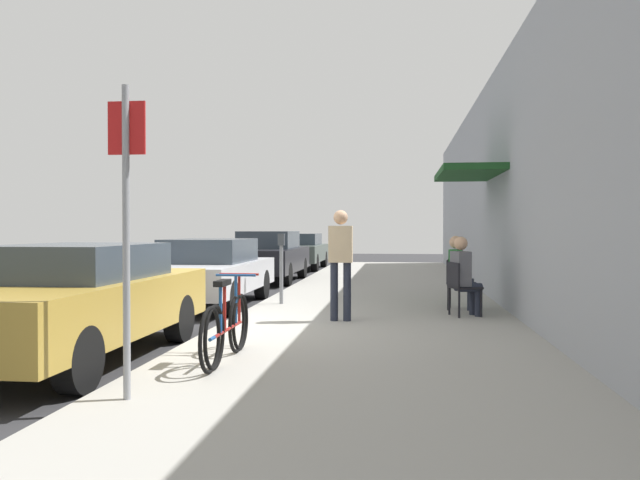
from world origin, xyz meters
name	(u,v)px	position (x,y,z in m)	size (l,w,h in m)	color
ground_plane	(212,336)	(0.00, 0.00, 0.00)	(60.00, 60.00, 0.00)	#2D2D30
sidewalk_slab	(375,316)	(2.25, 2.00, 0.06)	(4.50, 32.00, 0.12)	#9E9B93
building_facade	(521,181)	(4.64, 2.01, 2.33)	(1.40, 32.00, 4.65)	#999EA8
parked_car_0	(74,299)	(-1.10, -1.84, 0.72)	(1.80, 4.40, 1.35)	#A58433
parked_car_1	(208,271)	(-1.10, 3.41, 0.70)	(1.80, 4.40, 1.33)	#B7B7BC
parked_car_2	(268,256)	(-1.10, 9.23, 0.75)	(1.80, 4.40, 1.46)	black
parked_car_3	(299,250)	(-1.10, 14.97, 0.71)	(1.80, 4.40, 1.35)	#47514C
parking_meter	(281,263)	(0.45, 2.97, 0.89)	(0.12, 0.10, 1.32)	slate
street_sign	(126,216)	(0.40, -3.76, 1.64)	(0.32, 0.06, 2.60)	gray
bicycle_0	(225,328)	(0.81, -2.25, 0.48)	(0.46, 1.71, 0.90)	black
bicycle_1	(228,326)	(0.81, -2.10, 0.48)	(0.46, 1.71, 0.90)	black
cafe_chair_0	(461,285)	(3.64, 1.67, 0.62)	(0.56, 0.56, 0.87)	black
seated_patron_0	(464,273)	(3.70, 1.69, 0.82)	(0.51, 0.47, 1.29)	#232838
cafe_chair_1	(455,281)	(3.64, 2.54, 0.62)	(0.50, 0.50, 0.87)	black
seated_patron_1	(459,270)	(3.70, 2.53, 0.82)	(0.47, 0.41, 1.29)	#232838
pedestrian_standing	(341,256)	(1.76, 0.90, 1.12)	(0.36, 0.22, 1.70)	#232838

